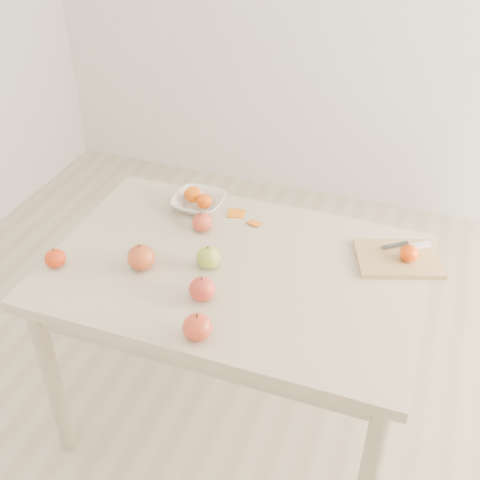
% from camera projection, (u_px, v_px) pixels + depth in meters
% --- Properties ---
extents(ground, '(3.50, 3.50, 0.00)m').
position_uv_depth(ground, '(236.00, 415.00, 2.37)').
color(ground, '#C6B293').
rests_on(ground, ground).
extents(table, '(1.20, 0.80, 0.75)m').
position_uv_depth(table, '(235.00, 290.00, 1.99)').
color(table, beige).
rests_on(table, ground).
extents(cutting_board, '(0.31, 0.27, 0.02)m').
position_uv_depth(cutting_board, '(398.00, 258.00, 1.95)').
color(cutting_board, tan).
rests_on(cutting_board, table).
extents(board_tangerine, '(0.06, 0.06, 0.05)m').
position_uv_depth(board_tangerine, '(409.00, 253.00, 1.91)').
color(board_tangerine, red).
rests_on(board_tangerine, cutting_board).
extents(fruit_bowl, '(0.19, 0.19, 0.05)m').
position_uv_depth(fruit_bowl, '(198.00, 203.00, 2.20)').
color(fruit_bowl, white).
rests_on(fruit_bowl, table).
extents(bowl_tangerine_near, '(0.07, 0.07, 0.06)m').
position_uv_depth(bowl_tangerine_near, '(193.00, 194.00, 2.20)').
color(bowl_tangerine_near, '#D55D07').
rests_on(bowl_tangerine_near, fruit_bowl).
extents(bowl_tangerine_far, '(0.06, 0.06, 0.05)m').
position_uv_depth(bowl_tangerine_far, '(204.00, 201.00, 2.17)').
color(bowl_tangerine_far, '#CF5107').
rests_on(bowl_tangerine_far, fruit_bowl).
extents(orange_peel_a, '(0.07, 0.06, 0.01)m').
position_uv_depth(orange_peel_a, '(236.00, 214.00, 2.17)').
color(orange_peel_a, orange).
rests_on(orange_peel_a, table).
extents(orange_peel_b, '(0.05, 0.04, 0.01)m').
position_uv_depth(orange_peel_b, '(255.00, 224.00, 2.12)').
color(orange_peel_b, orange).
rests_on(orange_peel_b, table).
extents(paring_knife, '(0.16, 0.09, 0.01)m').
position_uv_depth(paring_knife, '(416.00, 245.00, 1.98)').
color(paring_knife, white).
rests_on(paring_knife, cutting_board).
extents(apple_green, '(0.08, 0.08, 0.07)m').
position_uv_depth(apple_green, '(208.00, 257.00, 1.91)').
color(apple_green, '#5E9022').
rests_on(apple_green, table).
extents(apple_red_b, '(0.09, 0.09, 0.08)m').
position_uv_depth(apple_red_b, '(141.00, 257.00, 1.90)').
color(apple_red_b, maroon).
rests_on(apple_red_b, table).
extents(apple_red_a, '(0.07, 0.07, 0.07)m').
position_uv_depth(apple_red_a, '(202.00, 222.00, 2.08)').
color(apple_red_a, maroon).
rests_on(apple_red_a, table).
extents(apple_red_e, '(0.08, 0.08, 0.07)m').
position_uv_depth(apple_red_e, '(202.00, 289.00, 1.79)').
color(apple_red_e, '#A7111F').
rests_on(apple_red_e, table).
extents(apple_red_c, '(0.08, 0.08, 0.08)m').
position_uv_depth(apple_red_c, '(197.00, 327.00, 1.65)').
color(apple_red_c, maroon).
rests_on(apple_red_c, table).
extents(apple_red_d, '(0.07, 0.07, 0.06)m').
position_uv_depth(apple_red_d, '(55.00, 258.00, 1.92)').
color(apple_red_d, '#A60806').
rests_on(apple_red_d, table).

